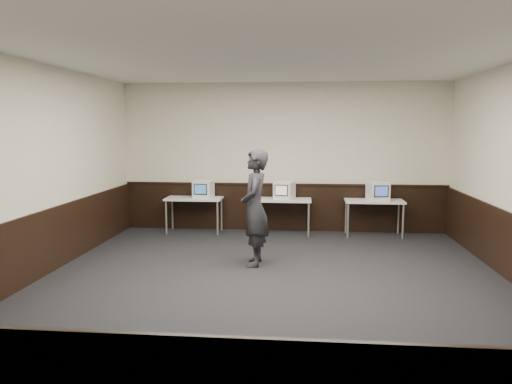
# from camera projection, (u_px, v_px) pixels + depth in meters

# --- Properties ---
(floor) EXTENTS (8.00, 8.00, 0.00)m
(floor) POSITION_uv_depth(u_px,v_px,m) (271.00, 287.00, 7.05)
(floor) COLOR black
(floor) RESTS_ON ground
(ceiling) EXTENTS (8.00, 8.00, 0.00)m
(ceiling) POSITION_uv_depth(u_px,v_px,m) (272.00, 55.00, 6.63)
(ceiling) COLOR white
(ceiling) RESTS_ON back_wall
(back_wall) EXTENTS (7.00, 0.00, 7.00)m
(back_wall) POSITION_uv_depth(u_px,v_px,m) (284.00, 157.00, 10.79)
(back_wall) COLOR silver
(back_wall) RESTS_ON ground
(front_wall) EXTENTS (7.00, 0.00, 7.00)m
(front_wall) POSITION_uv_depth(u_px,v_px,m) (226.00, 239.00, 2.89)
(front_wall) COLOR silver
(front_wall) RESTS_ON ground
(left_wall) EXTENTS (0.00, 8.00, 8.00)m
(left_wall) POSITION_uv_depth(u_px,v_px,m) (29.00, 173.00, 7.17)
(left_wall) COLOR silver
(left_wall) RESTS_ON ground
(wainscot_back) EXTENTS (6.98, 0.04, 1.00)m
(wainscot_back) POSITION_uv_depth(u_px,v_px,m) (283.00, 208.00, 10.91)
(wainscot_back) COLOR black
(wainscot_back) RESTS_ON back_wall
(wainscot_left) EXTENTS (0.04, 7.98, 1.00)m
(wainscot_left) POSITION_uv_depth(u_px,v_px,m) (35.00, 247.00, 7.31)
(wainscot_left) COLOR black
(wainscot_left) RESTS_ON left_wall
(wainscot_rail) EXTENTS (6.98, 0.06, 0.04)m
(wainscot_rail) POSITION_uv_depth(u_px,v_px,m) (283.00, 184.00, 10.82)
(wainscot_rail) COLOR black
(wainscot_rail) RESTS_ON wainscot_back
(desk_left) EXTENTS (1.20, 0.60, 0.75)m
(desk_left) POSITION_uv_depth(u_px,v_px,m) (194.00, 201.00, 10.69)
(desk_left) COLOR silver
(desk_left) RESTS_ON ground
(desk_center) EXTENTS (1.20, 0.60, 0.75)m
(desk_center) POSITION_uv_depth(u_px,v_px,m) (283.00, 202.00, 10.51)
(desk_center) COLOR silver
(desk_center) RESTS_ON ground
(desk_right) EXTENTS (1.20, 0.60, 0.75)m
(desk_right) POSITION_uv_depth(u_px,v_px,m) (374.00, 204.00, 10.33)
(desk_right) COLOR silver
(desk_right) RESTS_ON ground
(emac_left) EXTENTS (0.43, 0.45, 0.38)m
(emac_left) POSITION_uv_depth(u_px,v_px,m) (203.00, 189.00, 10.62)
(emac_left) COLOR white
(emac_left) RESTS_ON desk_left
(emac_center) EXTENTS (0.48, 0.49, 0.38)m
(emac_center) POSITION_uv_depth(u_px,v_px,m) (284.00, 190.00, 10.45)
(emac_center) COLOR white
(emac_center) RESTS_ON desk_center
(emac_right) EXTENTS (0.47, 0.48, 0.40)m
(emac_right) POSITION_uv_depth(u_px,v_px,m) (378.00, 191.00, 10.25)
(emac_right) COLOR white
(emac_right) RESTS_ON desk_right
(person) EXTENTS (0.47, 0.70, 1.89)m
(person) POSITION_uv_depth(u_px,v_px,m) (255.00, 208.00, 8.10)
(person) COLOR black
(person) RESTS_ON ground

